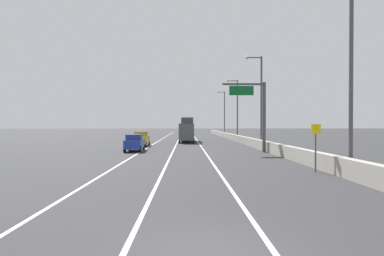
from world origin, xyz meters
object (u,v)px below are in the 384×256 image
at_px(overhead_sign_gantry, 257,108).
at_px(speed_advisory_sign, 316,144).
at_px(lamp_post_right_second, 260,96).
at_px(box_truck, 187,131).
at_px(lamp_post_right_near, 347,64).
at_px(car_green_2, 186,134).
at_px(lamp_post_right_third, 236,106).
at_px(car_yellow_1, 142,139).
at_px(lamp_post_right_fourth, 224,111).
at_px(car_blue_0, 135,143).

height_order(overhead_sign_gantry, speed_advisory_sign, overhead_sign_gantry).
distance_m(speed_advisory_sign, lamp_post_right_second, 19.84).
xyz_separation_m(overhead_sign_gantry, box_truck, (-7.46, 19.83, -2.80)).
height_order(lamp_post_right_near, car_green_2, lamp_post_right_near).
distance_m(lamp_post_right_third, car_yellow_1, 23.21).
distance_m(speed_advisory_sign, lamp_post_right_near, 5.10).
bearing_deg(box_truck, lamp_post_right_near, -75.13).
height_order(overhead_sign_gantry, box_truck, overhead_sign_gantry).
height_order(lamp_post_right_near, lamp_post_right_fourth, same).
bearing_deg(overhead_sign_gantry, lamp_post_right_third, 85.65).
bearing_deg(box_truck, car_blue_0, -107.85).
bearing_deg(lamp_post_right_second, lamp_post_right_fourth, 89.28).
bearing_deg(lamp_post_right_second, car_blue_0, -165.17).
bearing_deg(overhead_sign_gantry, box_truck, 110.61).
distance_m(car_yellow_1, car_green_2, 24.09).
xyz_separation_m(car_blue_0, box_truck, (5.91, 18.36, 0.99)).
height_order(lamp_post_right_fourth, box_truck, lamp_post_right_fourth).
xyz_separation_m(lamp_post_right_near, lamp_post_right_fourth, (0.26, 61.17, 0.00)).
height_order(lamp_post_right_third, car_green_2, lamp_post_right_third).
xyz_separation_m(overhead_sign_gantry, lamp_post_right_near, (1.79, -14.97, 1.81)).
bearing_deg(lamp_post_right_second, speed_advisory_sign, -93.26).
xyz_separation_m(lamp_post_right_near, car_blue_0, (-15.16, 16.44, -5.60)).
distance_m(lamp_post_right_near, car_green_2, 49.20).
xyz_separation_m(lamp_post_right_near, lamp_post_right_second, (-0.25, 20.39, 0.00)).
distance_m(lamp_post_right_second, car_green_2, 29.60).
bearing_deg(speed_advisory_sign, car_green_2, 99.90).
relative_size(speed_advisory_sign, lamp_post_right_second, 0.26).
distance_m(overhead_sign_gantry, car_green_2, 34.08).
bearing_deg(lamp_post_right_fourth, speed_advisory_sign, -91.53).
bearing_deg(car_green_2, car_blue_0, -100.16).
height_order(lamp_post_right_second, car_yellow_1, lamp_post_right_second).
xyz_separation_m(lamp_post_right_near, box_truck, (-9.24, 34.80, -4.61)).
distance_m(speed_advisory_sign, car_yellow_1, 27.46).
bearing_deg(lamp_post_right_second, lamp_post_right_third, 88.81).
height_order(lamp_post_right_fourth, car_blue_0, lamp_post_right_fourth).
relative_size(lamp_post_right_near, lamp_post_right_second, 1.00).
bearing_deg(overhead_sign_gantry, lamp_post_right_near, -83.20).
xyz_separation_m(overhead_sign_gantry, lamp_post_right_fourth, (2.05, 46.19, 1.81)).
relative_size(car_blue_0, car_green_2, 0.88).
bearing_deg(lamp_post_right_third, lamp_post_right_second, -91.19).
relative_size(overhead_sign_gantry, lamp_post_right_near, 0.65).
bearing_deg(speed_advisory_sign, lamp_post_right_fourth, 88.47).
distance_m(lamp_post_right_second, lamp_post_right_fourth, 40.78).
height_order(lamp_post_right_second, lamp_post_right_third, same).
xyz_separation_m(overhead_sign_gantry, car_blue_0, (-13.37, 1.47, -3.79)).
height_order(speed_advisory_sign, lamp_post_right_near, lamp_post_right_near).
bearing_deg(car_green_2, car_yellow_1, -104.55).
xyz_separation_m(speed_advisory_sign, car_blue_0, (-13.81, 15.28, -0.82)).
bearing_deg(car_yellow_1, lamp_post_right_fourth, 66.57).
height_order(speed_advisory_sign, box_truck, box_truck).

